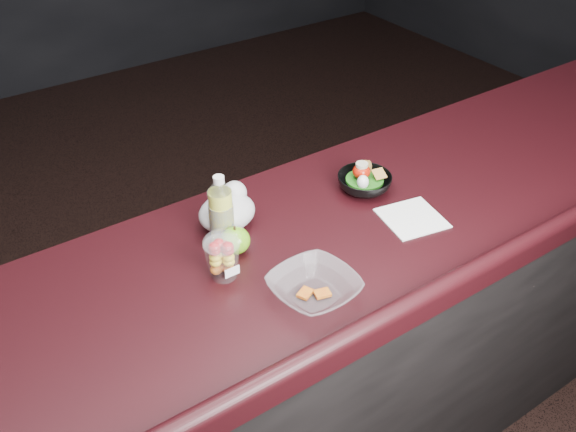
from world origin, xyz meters
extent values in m
cube|color=black|center=(0.00, 0.30, 0.49)|extent=(4.00, 0.65, 0.98)
cube|color=black|center=(0.00, 0.30, 1.00)|extent=(4.06, 0.71, 0.04)
cylinder|color=#D7E03A|center=(-0.08, 0.43, 1.10)|extent=(0.06, 0.06, 0.15)
cylinder|color=white|center=(-0.08, 0.43, 1.10)|extent=(0.06, 0.06, 0.15)
cone|color=white|center=(-0.08, 0.43, 1.19)|extent=(0.06, 0.06, 0.03)
cylinder|color=white|center=(-0.08, 0.43, 1.21)|extent=(0.03, 0.03, 0.02)
cylinder|color=#072D99|center=(-0.08, 0.43, 1.10)|extent=(0.07, 0.07, 0.07)
ellipsoid|color=white|center=(-0.16, 0.30, 1.13)|extent=(0.09, 0.09, 0.05)
ellipsoid|color=#429010|center=(-0.08, 0.36, 1.06)|extent=(0.08, 0.08, 0.07)
cylinder|color=black|center=(-0.08, 0.36, 1.09)|extent=(0.01, 0.01, 0.01)
ellipsoid|color=silver|center=(-0.05, 0.47, 1.07)|extent=(0.16, 0.13, 0.09)
sphere|color=silver|center=(-0.01, 0.49, 1.10)|extent=(0.07, 0.07, 0.07)
imported|color=black|center=(0.38, 0.40, 1.05)|extent=(0.21, 0.21, 0.05)
cylinder|color=#0F470C|center=(0.38, 0.40, 1.06)|extent=(0.11, 0.11, 0.01)
ellipsoid|color=#AE1707|center=(0.38, 0.41, 1.08)|extent=(0.05, 0.05, 0.04)
cylinder|color=beige|center=(0.38, 0.41, 1.10)|extent=(0.04, 0.04, 0.01)
ellipsoid|color=white|center=(0.35, 0.37, 1.07)|extent=(0.03, 0.03, 0.04)
imported|color=silver|center=(-0.02, 0.11, 1.05)|extent=(0.22, 0.22, 0.05)
cube|color=#990F0C|center=(-0.03, 0.12, 1.03)|extent=(0.05, 0.04, 0.01)
cube|color=#990F0C|center=(0.00, 0.10, 1.03)|extent=(0.04, 0.04, 0.01)
cube|color=white|center=(0.40, 0.21, 1.02)|extent=(0.19, 0.19, 0.00)
camera|label=1|loc=(-0.71, -0.79, 2.08)|focal=40.00mm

